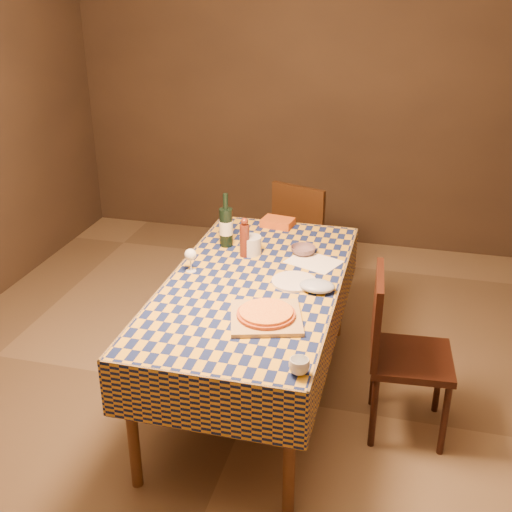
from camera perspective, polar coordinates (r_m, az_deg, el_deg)
name	(u,v)px	position (r m, az deg, el deg)	size (l,w,h in m)	color
room	(254,180)	(3.29, -0.22, 6.79)	(5.00, 5.10, 2.70)	brown
dining_table	(254,294)	(3.55, -0.20, -3.36)	(0.94, 1.84, 0.77)	brown
cutting_board	(266,318)	(3.14, 0.90, -5.50)	(0.34, 0.34, 0.02)	tan
pizza	(266,313)	(3.13, 0.90, -5.11)	(0.31, 0.31, 0.03)	#A6421B
pepper_mill	(245,238)	(3.77, -1.02, 1.57)	(0.06, 0.06, 0.24)	#4C1C11
bowl	(303,250)	(3.84, 4.21, 0.50)	(0.15, 0.15, 0.05)	#624A52
wine_glass	(190,256)	(3.60, -5.85, 0.04)	(0.07, 0.07, 0.14)	white
wine_bottle	(226,226)	(3.92, -2.68, 2.65)	(0.09, 0.09, 0.34)	black
deli_tub	(250,245)	(3.83, -0.50, 0.98)	(0.13, 0.13, 0.11)	silver
takeout_container	(278,222)	(4.25, 1.95, 3.00)	(0.20, 0.14, 0.05)	#AF4B17
white_plate	(294,282)	(3.50, 3.41, -2.28)	(0.25, 0.25, 0.01)	silver
tumbler	(299,366)	(2.75, 3.86, -9.76)	(0.09, 0.09, 0.07)	white
flour_patch	(314,262)	(3.75, 5.14, -0.51)	(0.29, 0.22, 0.00)	white
flour_bag	(317,286)	(3.42, 5.47, -2.68)	(0.19, 0.14, 0.06)	#9CACC8
chair_far	(305,234)	(4.78, 4.37, 1.94)	(0.54, 0.54, 0.93)	black
chair_right	(397,346)	(3.49, 12.40, -7.79)	(0.46, 0.45, 0.93)	black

